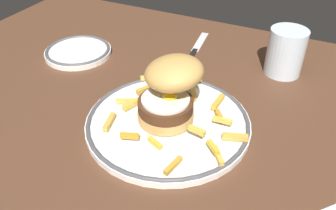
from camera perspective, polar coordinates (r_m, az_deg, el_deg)
name	(u,v)px	position (r cm, az deg, el deg)	size (l,w,h in cm)	color
ground_plane	(154,117)	(69.40, -2.27, -1.98)	(118.50, 89.12, 4.00)	#523221
dinner_plate	(168,122)	(63.77, 0.00, -2.72)	(29.52, 29.52, 1.60)	white
burger	(170,89)	(60.60, 0.36, 2.61)	(12.22, 12.69, 11.86)	tan
fries_pile	(178,112)	(63.72, 1.58, -1.16)	(25.63, 25.67, 2.48)	gold
water_glass	(285,55)	(81.22, 18.29, 7.71)	(7.94, 7.94, 10.14)	silver
side_plate	(78,51)	(88.82, -14.24, 8.34)	(15.76, 15.76, 1.60)	white
knife	(195,50)	(88.39, 4.36, 8.84)	(3.67, 18.05, 0.70)	black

